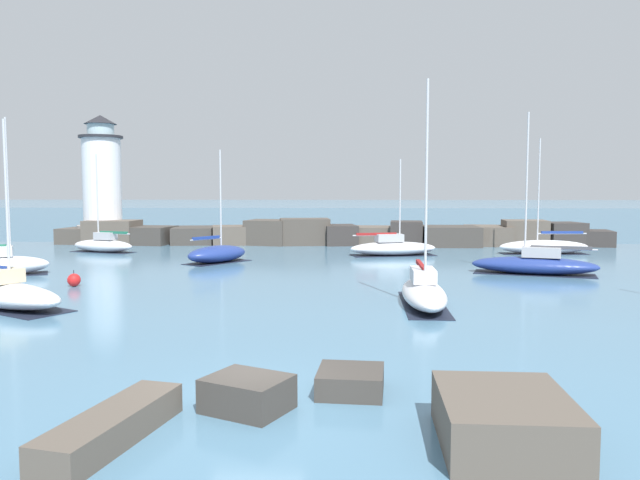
# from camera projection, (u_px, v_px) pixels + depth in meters

# --- Properties ---
(ground_plane) EXTENTS (600.00, 600.00, 0.00)m
(ground_plane) POSITION_uv_depth(u_px,v_px,m) (253.00, 401.00, 16.02)
(ground_plane) COLOR teal
(open_sea_beyond) EXTENTS (400.00, 116.00, 0.01)m
(open_sea_beyond) POSITION_uv_depth(u_px,v_px,m) (335.00, 217.00, 120.91)
(open_sea_beyond) COLOR teal
(open_sea_beyond) RESTS_ON ground
(breakwater_jetty) EXTENTS (54.22, 6.90, 2.56)m
(breakwater_jetty) POSITION_uv_depth(u_px,v_px,m) (333.00, 234.00, 61.02)
(breakwater_jetty) COLOR #4C443D
(breakwater_jetty) RESTS_ON ground
(lighthouse) EXTENTS (5.07, 5.07, 12.83)m
(lighthouse) POSITION_uv_depth(u_px,v_px,m) (102.00, 188.00, 62.98)
(lighthouse) COLOR gray
(lighthouse) RESTS_ON ground
(foreground_rocks) EXTENTS (10.80, 6.64, 1.09)m
(foreground_rocks) POSITION_uv_depth(u_px,v_px,m) (376.00, 412.00, 13.93)
(foreground_rocks) COLOR #423D38
(foreground_rocks) RESTS_ON ground
(sailboat_moored_0) EXTENTS (2.13, 7.52, 10.39)m
(sailboat_moored_0) POSITION_uv_depth(u_px,v_px,m) (424.00, 291.00, 29.33)
(sailboat_moored_0) COLOR white
(sailboat_moored_0) RESTS_ON ground
(sailboat_moored_1) EXTENTS (8.18, 6.14, 8.57)m
(sailboat_moored_1) POSITION_uv_depth(u_px,v_px,m) (2.00, 293.00, 28.82)
(sailboat_moored_1) COLOR white
(sailboat_moored_1) RESTS_ON ground
(sailboat_moored_2) EXTENTS (7.57, 3.99, 7.87)m
(sailboat_moored_2) POSITION_uv_depth(u_px,v_px,m) (393.00, 247.00, 51.18)
(sailboat_moored_2) COLOR white
(sailboat_moored_2) RESTS_ON ground
(sailboat_moored_3) EXTENTS (4.94, 5.63, 8.33)m
(sailboat_moored_3) POSITION_uv_depth(u_px,v_px,m) (217.00, 254.00, 46.18)
(sailboat_moored_3) COLOR navy
(sailboat_moored_3) RESTS_ON ground
(sailboat_moored_5) EXTENTS (8.16, 4.50, 10.30)m
(sailboat_moored_5) POSITION_uv_depth(u_px,v_px,m) (535.00, 264.00, 39.88)
(sailboat_moored_5) COLOR navy
(sailboat_moored_5) RESTS_ON ground
(sailboat_moored_6) EXTENTS (5.72, 4.27, 9.92)m
(sailboat_moored_6) POSITION_uv_depth(u_px,v_px,m) (3.00, 264.00, 39.37)
(sailboat_moored_6) COLOR white
(sailboat_moored_6) RESTS_ON ground
(sailboat_moored_7) EXTENTS (6.22, 3.56, 8.43)m
(sailboat_moored_7) POSITION_uv_depth(u_px,v_px,m) (103.00, 245.00, 53.80)
(sailboat_moored_7) COLOR silver
(sailboat_moored_7) RESTS_ON ground
(sailboat_moored_8) EXTENTS (7.58, 2.32, 9.63)m
(sailboat_moored_8) POSITION_uv_depth(u_px,v_px,m) (544.00, 247.00, 52.35)
(sailboat_moored_8) COLOR white
(sailboat_moored_8) RESTS_ON ground
(mooring_buoy_orange_near) EXTENTS (0.72, 0.72, 0.92)m
(mooring_buoy_orange_near) POSITION_uv_depth(u_px,v_px,m) (74.00, 280.00, 34.86)
(mooring_buoy_orange_near) COLOR red
(mooring_buoy_orange_near) RESTS_ON ground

